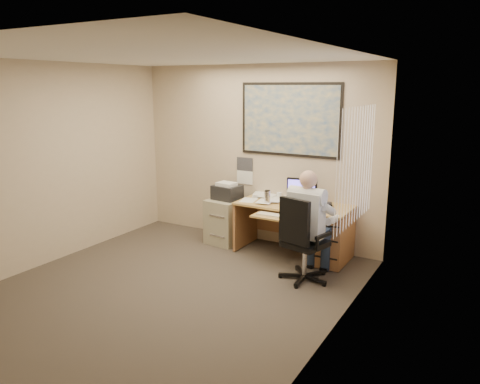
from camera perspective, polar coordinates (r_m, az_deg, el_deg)
The scene contains 8 objects.
room_shell at distance 5.33m, azimuth -9.32°, elevation 1.52°, with size 4.00×4.50×2.70m.
desk at distance 6.63m, azimuth 9.20°, elevation -4.35°, with size 1.60×0.97×1.09m.
world_map at distance 6.88m, azimuth 6.09°, elevation 8.75°, with size 1.56×0.03×1.06m, color #1E4C93.
wall_calendar at distance 7.32m, azimuth 0.58°, elevation 2.59°, with size 0.28×0.01×0.42m, color white.
window_blinds at distance 5.10m, azimuth 14.13°, elevation 3.07°, with size 0.06×1.40×1.30m, color beige, non-canonical shape.
filing_cabinet at distance 7.24m, azimuth -1.55°, elevation -3.01°, with size 0.55×0.64×0.95m.
office_chair at distance 5.89m, azimuth 7.85°, elevation -7.83°, with size 0.79×0.79×1.08m.
person at distance 5.84m, azimuth 8.14°, elevation -4.10°, with size 0.58×0.83×1.39m, color silver, non-canonical shape.
Camera 1 is at (3.31, -4.05, 2.38)m, focal length 35.00 mm.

